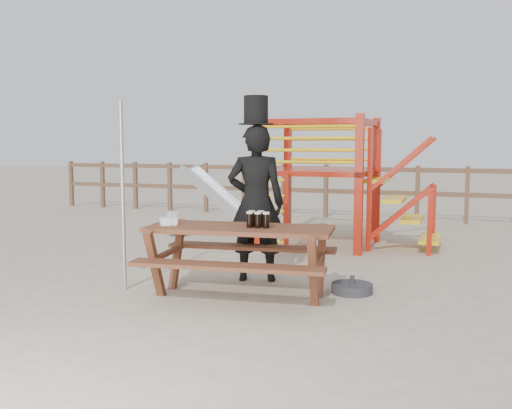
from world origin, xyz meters
The scene contains 10 objects.
ground centered at (0.00, 0.00, 0.00)m, with size 60.00×60.00×0.00m, color #C1B296.
back_fence centered at (0.00, 7.00, 0.74)m, with size 15.09×0.09×1.20m.
playground_fort centered at (0.12, 3.58, 1.07)m, with size 4.71×1.84×2.10m.
picnic_table centered at (0.22, 0.03, 0.48)m, with size 2.14×1.61×0.77m.
man_with_hat centered at (0.13, 0.79, 0.99)m, with size 0.79×0.62×2.22m.
metal_pole centered at (-1.12, -0.16, 1.06)m, with size 0.05×0.05×2.12m, color #B2B2B7.
parasol_base centered at (1.34, 0.60, 0.05)m, with size 0.46×0.46×0.19m.
paper_bag centered at (-0.55, -0.13, 0.81)m, with size 0.18×0.14×0.08m, color white.
stout_pints centered at (0.42, 0.03, 0.85)m, with size 0.26×0.18×0.17m.
empty_glasses centered at (-0.49, -0.16, 0.84)m, with size 0.11×0.10×0.15m.
Camera 1 is at (2.51, -5.59, 1.65)m, focal length 40.00 mm.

